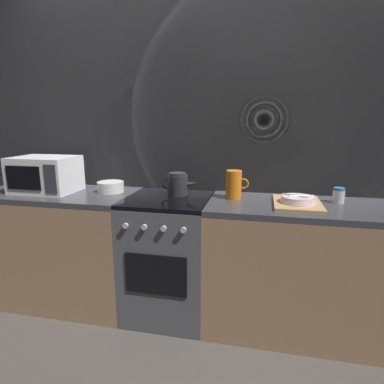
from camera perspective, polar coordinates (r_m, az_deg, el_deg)
name	(u,v)px	position (r m, az deg, el deg)	size (l,w,h in m)	color
ground_plane	(170,310)	(2.66, -3.95, -20.19)	(8.00, 8.00, 0.00)	#47423D
back_wall	(179,151)	(2.56, -2.32, 7.22)	(3.60, 0.05, 2.40)	gray
counter_left	(62,246)	(2.82, -22.16, -8.91)	(1.20, 0.60, 0.90)	#997251
stove_unit	(169,256)	(2.45, -4.12, -11.32)	(0.60, 0.63, 0.90)	#4C4C51
counter_right	(295,268)	(2.37, 17.78, -12.71)	(1.20, 0.60, 0.90)	#997251
microwave	(45,174)	(2.71, -24.60, 2.87)	(0.46, 0.35, 0.27)	white
kettle	(178,184)	(2.36, -2.54, 1.39)	(0.28, 0.15, 0.17)	#262628
mixing_bowl	(111,187)	(2.55, -14.25, 0.90)	(0.20, 0.20, 0.08)	silver
pitcher	(234,185)	(2.27, 7.46, 1.31)	(0.16, 0.11, 0.20)	orange
dish_pile	(297,202)	(2.20, 18.23, -1.65)	(0.30, 0.40, 0.07)	tan
spice_jar	(339,196)	(2.35, 24.60, -0.57)	(0.08, 0.08, 0.10)	silver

